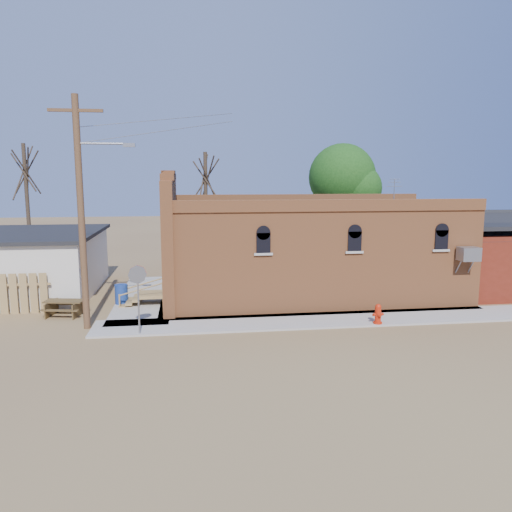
{
  "coord_description": "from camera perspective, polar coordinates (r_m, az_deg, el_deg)",
  "views": [
    {
      "loc": [
        -4.13,
        -18.68,
        5.94
      ],
      "look_at": [
        -1.1,
        3.5,
        2.4
      ],
      "focal_mm": 35.0,
      "sensor_mm": 36.0,
      "label": 1
    }
  ],
  "objects": [
    {
      "name": "sidewalk_south",
      "position": [
        21.21,
        8.01,
        -7.25
      ],
      "size": [
        19.0,
        2.2,
        0.08
      ],
      "primitive_type": "cube",
      "color": "#9E9991",
      "rests_on": "ground"
    },
    {
      "name": "utility_pole",
      "position": [
        20.31,
        -19.24,
        5.2
      ],
      "size": [
        3.12,
        0.26,
        9.0
      ],
      "color": "#49311D",
      "rests_on": "ground"
    },
    {
      "name": "fire_hydrant",
      "position": [
        20.86,
        13.77,
        -6.45
      ],
      "size": [
        0.48,
        0.48,
        0.81
      ],
      "rotation": [
        0.0,
        0.0,
        0.42
      ],
      "color": "red",
      "rests_on": "sidewalk_south"
    },
    {
      "name": "brick_bar",
      "position": [
        25.11,
        5.61,
        0.7
      ],
      "size": [
        16.4,
        7.97,
        6.3
      ],
      "color": "#BF6B3A",
      "rests_on": "ground"
    },
    {
      "name": "picnic_table",
      "position": [
        23.19,
        -21.01,
        -5.32
      ],
      "size": [
        1.85,
        1.52,
        0.69
      ],
      "rotation": [
        0.0,
        0.0,
        -0.19
      ],
      "color": "#4F3C1F",
      "rests_on": "ground"
    },
    {
      "name": "ground",
      "position": [
        20.03,
        4.53,
        -8.29
      ],
      "size": [
        120.0,
        120.0,
        0.0
      ],
      "primitive_type": "plane",
      "color": "brown",
      "rests_on": "ground"
    },
    {
      "name": "tree_bare_far",
      "position": [
        34.14,
        -24.89,
        8.87
      ],
      "size": [
        2.8,
        2.8,
        8.16
      ],
      "color": "#403324",
      "rests_on": "ground"
    },
    {
      "name": "trash_barrel",
      "position": [
        24.22,
        -15.13,
        -4.22
      ],
      "size": [
        0.6,
        0.6,
        0.91
      ],
      "primitive_type": "cylinder",
      "rotation": [
        0.0,
        0.0,
        -0.01
      ],
      "color": "navy",
      "rests_on": "sidewalk_west"
    },
    {
      "name": "tree_bare_near",
      "position": [
        31.7,
        -5.8,
        8.98
      ],
      "size": [
        2.8,
        2.8,
        7.65
      ],
      "color": "#403324",
      "rests_on": "ground"
    },
    {
      "name": "sidewalk_west",
      "position": [
        25.46,
        -12.48,
        -4.63
      ],
      "size": [
        2.6,
        10.0,
        0.08
      ],
      "primitive_type": "cube",
      "color": "#9E9991",
      "rests_on": "ground"
    },
    {
      "name": "red_shed",
      "position": [
        29.02,
        24.9,
        0.88
      ],
      "size": [
        5.4,
        6.4,
        4.3
      ],
      "color": "#5D1C10",
      "rests_on": "ground"
    },
    {
      "name": "stop_sign",
      "position": [
        19.16,
        -13.37,
        -2.82
      ],
      "size": [
        0.67,
        0.35,
        2.63
      ],
      "rotation": [
        0.0,
        0.0,
        0.01
      ],
      "color": "gray",
      "rests_on": "sidewalk_south"
    },
    {
      "name": "tree_leafy",
      "position": [
        33.73,
        9.82,
        8.85
      ],
      "size": [
        4.4,
        4.4,
        8.15
      ],
      "color": "#403324",
      "rests_on": "ground"
    }
  ]
}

